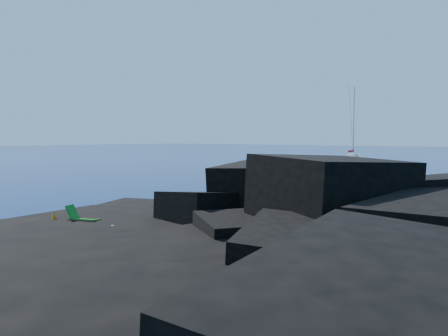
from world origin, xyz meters
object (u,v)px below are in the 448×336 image
(deck_chair, at_px, (84,215))
(marker_cone, at_px, (54,218))
(sailboat, at_px, (352,164))
(sunbather, at_px, (106,226))

(deck_chair, bearing_deg, marker_cone, -171.92)
(sailboat, distance_m, deck_chair, 56.67)
(marker_cone, bearing_deg, deck_chair, 27.91)
(sailboat, relative_size, deck_chair, 8.65)
(deck_chair, distance_m, sunbather, 1.45)
(sailboat, bearing_deg, deck_chair, -91.13)
(deck_chair, relative_size, sunbather, 0.75)
(sunbather, distance_m, marker_cone, 2.78)
(deck_chair, relative_size, marker_cone, 2.40)
(deck_chair, bearing_deg, sailboat, 82.52)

